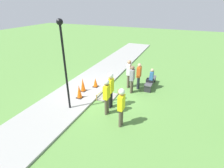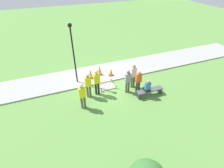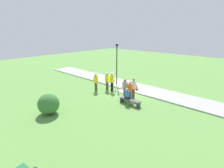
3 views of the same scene
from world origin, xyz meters
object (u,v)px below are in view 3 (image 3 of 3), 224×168
Objects in this scene: bystander_in_white_shirt at (125,87)px; traffic_cone_near_patch at (137,87)px; worker_supervisor at (107,79)px; park_bench at (130,101)px; bystander_in_orange_shirt at (130,90)px; traffic_cone_far_patch at (133,83)px; traffic_cone_sidewalk_edge at (125,82)px; bystander_in_gray_shirt at (133,87)px; person_seated_on_bench at (127,95)px; lamppost_near at (117,59)px; worker_assistant at (112,80)px; worker_trainee at (96,80)px.

traffic_cone_near_patch is at bearing -81.70° from bystander_in_white_shirt.
worker_supervisor reaches higher than bystander_in_white_shirt.
bystander_in_orange_shirt is (0.56, -0.66, 0.62)m from park_bench.
traffic_cone_near_patch is at bearing 152.28° from traffic_cone_far_patch.
bystander_in_gray_shirt reaches higher than traffic_cone_sidewalk_edge.
person_seated_on_bench is 0.48× the size of worker_supervisor.
park_bench is (-3.19, 3.37, -0.16)m from traffic_cone_sidewalk_edge.
traffic_cone_far_patch is 0.49× the size of bystander_in_orange_shirt.
traffic_cone_far_patch reaches higher than traffic_cone_near_patch.
park_bench is 1.01× the size of bystander_in_gray_shirt.
lamppost_near reaches higher than person_seated_on_bench.
worker_supervisor is at bearing 38.76° from traffic_cone_near_patch.
bystander_in_orange_shirt is at bearing 161.25° from bystander_in_white_shirt.
worker_supervisor is (2.29, 1.84, 0.73)m from traffic_cone_near_patch.
park_bench is at bearing 156.52° from worker_assistant.
person_seated_on_bench is 4.24m from worker_trainee.
lamppost_near is (3.64, -1.98, 1.85)m from bystander_in_gray_shirt.
park_bench is at bearing 133.47° from traffic_cone_sidewalk_edge.
worker_trainee is 1.01× the size of bystander_in_gray_shirt.
worker_trainee is at bearing 44.02° from traffic_cone_near_patch.
worker_assistant reaches higher than bystander_in_white_shirt.
traffic_cone_near_patch is at bearing -63.61° from bystander_in_gray_shirt.
worker_assistant is 2.72m from lamppost_near.
lamppost_near is (-0.20, -2.88, 1.79)m from worker_trainee.
person_seated_on_bench is at bearing 105.10° from bystander_in_gray_shirt.
bystander_in_gray_shirt is at bearing -74.90° from person_seated_on_bench.
traffic_cone_sidewalk_edge is (0.81, 0.25, -0.01)m from traffic_cone_far_patch.
worker_assistant reaches higher than bystander_in_gray_shirt.
bystander_in_gray_shirt is (-3.84, -0.90, -0.07)m from worker_trainee.
bystander_in_gray_shirt is (-0.94, 1.90, 0.66)m from traffic_cone_near_patch.
worker_assistant is at bearing 87.98° from traffic_cone_sidewalk_edge.
bystander_in_gray_shirt is at bearing 126.98° from traffic_cone_far_patch.
person_seated_on_bench is at bearing 140.32° from lamppost_near.
bystander_in_orange_shirt is at bearing 164.39° from worker_assistant.
worker_supervisor is 0.61m from worker_assistant.
worker_supervisor is 1.08× the size of bystander_in_white_shirt.
worker_trainee is at bearing 8.76° from bystander_in_white_shirt.
traffic_cone_sidewalk_edge is 0.46× the size of bystander_in_white_shirt.
bystander_in_white_shirt is at bearing 98.30° from traffic_cone_near_patch.
worker_trainee reaches higher than traffic_cone_near_patch.
park_bench is at bearing 160.68° from worker_supervisor.
bystander_in_white_shirt is 4.31m from lamppost_near.
park_bench is 4.56m from worker_trainee.
bystander_in_white_shirt is at bearing 112.75° from traffic_cone_far_patch.
traffic_cone_near_patch is 0.36× the size of bystander_in_orange_shirt.
traffic_cone_far_patch is 2.96m from bystander_in_gray_shirt.
bystander_in_white_shirt is at bearing -44.18° from person_seated_on_bench.
bystander_in_orange_shirt is 0.39× the size of lamppost_near.
traffic_cone_sidewalk_edge is at bearing -45.80° from bystander_in_orange_shirt.
traffic_cone_far_patch is at bearing -162.55° from traffic_cone_sidewalk_edge.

